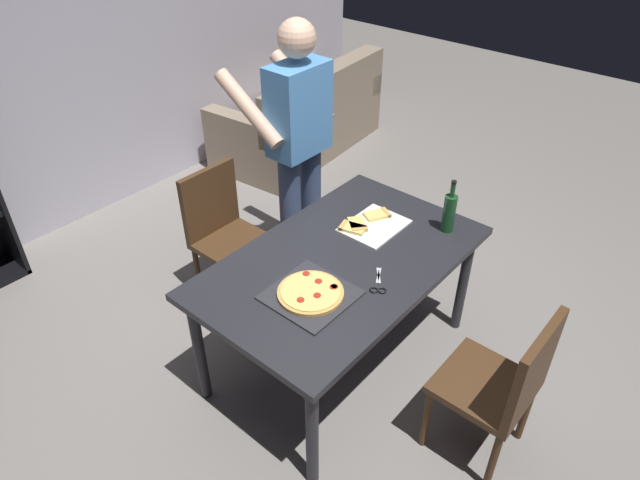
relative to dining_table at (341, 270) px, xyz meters
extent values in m
plane|color=gray|center=(0.00, 0.00, -0.67)|extent=(12.00, 12.00, 0.00)
cube|color=#BCB7C6|center=(0.00, 2.60, 0.73)|extent=(6.40, 0.10, 2.80)
cube|color=#232328|center=(0.00, 0.00, 0.06)|extent=(1.55, 0.95, 0.04)
cylinder|color=#232328|center=(-0.69, -0.39, -0.32)|extent=(0.06, 0.06, 0.71)
cylinder|color=#232328|center=(0.69, -0.39, -0.32)|extent=(0.06, 0.06, 0.71)
cylinder|color=#232328|center=(-0.69, 0.39, -0.32)|extent=(0.06, 0.06, 0.71)
cylinder|color=#232328|center=(0.69, 0.39, -0.32)|extent=(0.06, 0.06, 0.71)
cube|color=#472D19|center=(0.00, -0.87, -0.24)|extent=(0.42, 0.42, 0.04)
cube|color=#472D19|center=(0.00, -1.06, 0.00)|extent=(0.42, 0.04, 0.45)
cylinder|color=#472D19|center=(0.18, -0.69, -0.47)|extent=(0.04, 0.04, 0.41)
cylinder|color=#472D19|center=(-0.18, -0.69, -0.47)|extent=(0.04, 0.04, 0.41)
cylinder|color=#472D19|center=(0.18, -1.05, -0.47)|extent=(0.04, 0.04, 0.41)
cylinder|color=#472D19|center=(-0.18, -1.05, -0.47)|extent=(0.04, 0.04, 0.41)
cube|color=#472D19|center=(0.00, 0.87, -0.24)|extent=(0.42, 0.42, 0.04)
cube|color=#472D19|center=(0.00, 1.06, 0.00)|extent=(0.42, 0.04, 0.45)
cylinder|color=#472D19|center=(-0.18, 0.69, -0.47)|extent=(0.04, 0.04, 0.41)
cylinder|color=#472D19|center=(0.18, 0.69, -0.47)|extent=(0.04, 0.04, 0.41)
cylinder|color=#472D19|center=(-0.18, 1.05, -0.47)|extent=(0.04, 0.04, 0.41)
cylinder|color=#472D19|center=(0.18, 1.05, -0.47)|extent=(0.04, 0.04, 0.41)
cube|color=gray|center=(1.90, 2.05, -0.47)|extent=(1.77, 1.01, 0.40)
cube|color=gray|center=(1.93, 1.73, -0.05)|extent=(1.71, 0.36, 0.45)
cube|color=gray|center=(2.67, 2.12, -0.17)|extent=(0.24, 0.86, 0.20)
cube|color=gray|center=(1.13, 1.98, -0.17)|extent=(0.24, 0.86, 0.20)
cylinder|color=#38476B|center=(0.58, 0.72, -0.20)|extent=(0.14, 0.14, 0.95)
cylinder|color=#38476B|center=(0.38, 0.72, -0.20)|extent=(0.14, 0.14, 0.95)
cube|color=#4C8CD1|center=(0.48, 0.72, 0.55)|extent=(0.38, 0.22, 0.55)
sphere|color=#E0B293|center=(0.48, 0.72, 0.97)|extent=(0.22, 0.22, 0.22)
cylinder|color=#E0B293|center=(0.71, 0.90, 0.58)|extent=(0.09, 0.50, 0.39)
cylinder|color=#E0B293|center=(0.25, 0.90, 0.58)|extent=(0.09, 0.50, 0.39)
cube|color=#2D2D33|center=(-0.33, -0.07, 0.08)|extent=(0.38, 0.38, 0.01)
cylinder|color=tan|center=(-0.33, -0.07, 0.09)|extent=(0.32, 0.32, 0.02)
cylinder|color=#EACC6B|center=(-0.33, -0.07, 0.11)|extent=(0.29, 0.29, 0.01)
cylinder|color=#B22819|center=(-0.25, -0.05, 0.11)|extent=(0.04, 0.04, 0.00)
cylinder|color=#B22819|center=(-0.41, -0.08, 0.11)|extent=(0.04, 0.04, 0.00)
cylinder|color=#B22819|center=(-0.25, 0.03, 0.11)|extent=(0.04, 0.04, 0.00)
cylinder|color=#B22819|center=(-0.24, -0.14, 0.11)|extent=(0.04, 0.04, 0.00)
cylinder|color=#B22819|center=(-0.23, -0.14, 0.11)|extent=(0.04, 0.04, 0.00)
cylinder|color=#B22819|center=(-0.33, -0.12, 0.11)|extent=(0.04, 0.04, 0.00)
cube|color=white|center=(0.35, 0.05, 0.08)|extent=(0.36, 0.28, 0.01)
cube|color=#EACC6B|center=(0.28, 0.11, 0.09)|extent=(0.16, 0.17, 0.02)
cube|color=tan|center=(0.24, 0.07, 0.10)|extent=(0.08, 0.08, 0.02)
cube|color=#EACC6B|center=(0.43, 0.09, 0.09)|extent=(0.17, 0.14, 0.02)
cube|color=tan|center=(0.49, 0.06, 0.10)|extent=(0.06, 0.09, 0.02)
cube|color=#EACC6B|center=(0.24, 0.11, 0.09)|extent=(0.12, 0.16, 0.02)
cube|color=tan|center=(0.22, 0.17, 0.10)|extent=(0.09, 0.05, 0.02)
cylinder|color=#194723|center=(0.59, -0.28, 0.19)|extent=(0.07, 0.07, 0.22)
cylinder|color=#194723|center=(0.59, -0.28, 0.34)|extent=(0.03, 0.03, 0.08)
cylinder|color=black|center=(0.59, -0.28, 0.38)|extent=(0.03, 0.03, 0.02)
cube|color=silver|center=(0.01, -0.23, 0.08)|extent=(0.10, 0.09, 0.01)
cube|color=silver|center=(0.01, -0.23, 0.08)|extent=(0.11, 0.07, 0.01)
torus|color=black|center=(-0.10, -0.28, 0.08)|extent=(0.06, 0.06, 0.01)
torus|color=black|center=(-0.07, -0.31, 0.08)|extent=(0.06, 0.06, 0.01)
camera|label=1|loc=(-1.84, -1.42, 1.88)|focal=31.58mm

